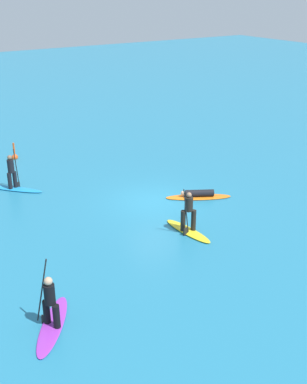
{
  "coord_description": "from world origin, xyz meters",
  "views": [
    {
      "loc": [
        -11.89,
        -18.35,
        9.85
      ],
      "look_at": [
        0.0,
        0.0,
        0.5
      ],
      "focal_mm": 45.89,
      "sensor_mm": 36.0,
      "label": 1
    }
  ],
  "objects_px": {
    "surfer_on_blue_board": "(13,181)",
    "surfer_on_purple_board": "(51,312)",
    "surfer_on_orange_board": "(198,195)",
    "surfer_on_yellow_board": "(188,221)",
    "marker_buoy": "(15,156)"
  },
  "relations": [
    {
      "from": "marker_buoy",
      "to": "surfer_on_yellow_board",
      "type": "bearing_deg",
      "value": -76.83
    },
    {
      "from": "surfer_on_orange_board",
      "to": "surfer_on_blue_board",
      "type": "bearing_deg",
      "value": -10.15
    },
    {
      "from": "surfer_on_purple_board",
      "to": "surfer_on_yellow_board",
      "type": "height_order",
      "value": "surfer_on_purple_board"
    },
    {
      "from": "surfer_on_blue_board",
      "to": "surfer_on_yellow_board",
      "type": "xyz_separation_m",
      "value": [
        4.76,
        -8.7,
        0.05
      ]
    },
    {
      "from": "surfer_on_orange_board",
      "to": "marker_buoy",
      "type": "xyz_separation_m",
      "value": [
        -5.76,
        10.71,
        0.03
      ]
    },
    {
      "from": "surfer_on_orange_board",
      "to": "marker_buoy",
      "type": "height_order",
      "value": "marker_buoy"
    },
    {
      "from": "surfer_on_blue_board",
      "to": "surfer_on_orange_board",
      "type": "relative_size",
      "value": 0.89
    },
    {
      "from": "surfer_on_purple_board",
      "to": "marker_buoy",
      "type": "distance_m",
      "value": 16.66
    },
    {
      "from": "surfer_on_orange_board",
      "to": "surfer_on_purple_board",
      "type": "relative_size",
      "value": 1.14
    },
    {
      "from": "surfer_on_blue_board",
      "to": "surfer_on_orange_board",
      "type": "height_order",
      "value": "surfer_on_blue_board"
    },
    {
      "from": "surfer_on_purple_board",
      "to": "surfer_on_blue_board",
      "type": "bearing_deg",
      "value": 22.98
    },
    {
      "from": "surfer_on_blue_board",
      "to": "surfer_on_purple_board",
      "type": "bearing_deg",
      "value": -53.54
    },
    {
      "from": "surfer_on_blue_board",
      "to": "surfer_on_purple_board",
      "type": "distance_m",
      "value": 11.72
    },
    {
      "from": "surfer_on_orange_board",
      "to": "surfer_on_purple_board",
      "type": "height_order",
      "value": "surfer_on_purple_board"
    },
    {
      "from": "surfer_on_orange_board",
      "to": "surfer_on_yellow_board",
      "type": "distance_m",
      "value": 3.76
    }
  ]
}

